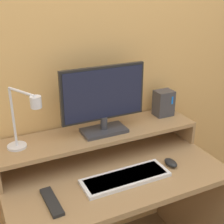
# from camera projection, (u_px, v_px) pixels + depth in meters

# --- Properties ---
(wall_back) EXTENTS (6.00, 0.05, 2.50)m
(wall_back) POSITION_uv_depth(u_px,v_px,m) (85.00, 49.00, 1.63)
(wall_back) COLOR #E5AD60
(wall_back) RESTS_ON ground_plane
(desk) EXTENTS (1.08, 0.61, 0.71)m
(desk) POSITION_uv_depth(u_px,v_px,m) (113.00, 204.00, 1.64)
(desk) COLOR #A87F51
(desk) RESTS_ON ground_plane
(monitor_shelf) EXTENTS (1.08, 0.27, 0.14)m
(monitor_shelf) POSITION_uv_depth(u_px,v_px,m) (99.00, 135.00, 1.65)
(monitor_shelf) COLOR #A87F51
(monitor_shelf) RESTS_ON desk
(monitor) EXTENTS (0.45, 0.13, 0.35)m
(monitor) POSITION_uv_depth(u_px,v_px,m) (104.00, 99.00, 1.57)
(monitor) COLOR #38383D
(monitor) RESTS_ON monitor_shelf
(desk_lamp) EXTENTS (0.15, 0.23, 0.31)m
(desk_lamp) POSITION_uv_depth(u_px,v_px,m) (24.00, 121.00, 1.38)
(desk_lamp) COLOR silver
(desk_lamp) RESTS_ON monitor_shelf
(router_dock) EXTENTS (0.11, 0.09, 0.15)m
(router_dock) POSITION_uv_depth(u_px,v_px,m) (164.00, 103.00, 1.82)
(router_dock) COLOR #3D3D42
(router_dock) RESTS_ON monitor_shelf
(keyboard) EXTENTS (0.43, 0.15, 0.02)m
(keyboard) POSITION_uv_depth(u_px,v_px,m) (126.00, 178.00, 1.48)
(keyboard) COLOR white
(keyboard) RESTS_ON desk
(mouse) EXTENTS (0.05, 0.09, 0.03)m
(mouse) POSITION_uv_depth(u_px,v_px,m) (171.00, 163.00, 1.59)
(mouse) COLOR black
(mouse) RESTS_ON desk
(remote_control) EXTENTS (0.06, 0.20, 0.02)m
(remote_control) POSITION_uv_depth(u_px,v_px,m) (52.00, 202.00, 1.32)
(remote_control) COLOR black
(remote_control) RESTS_ON desk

